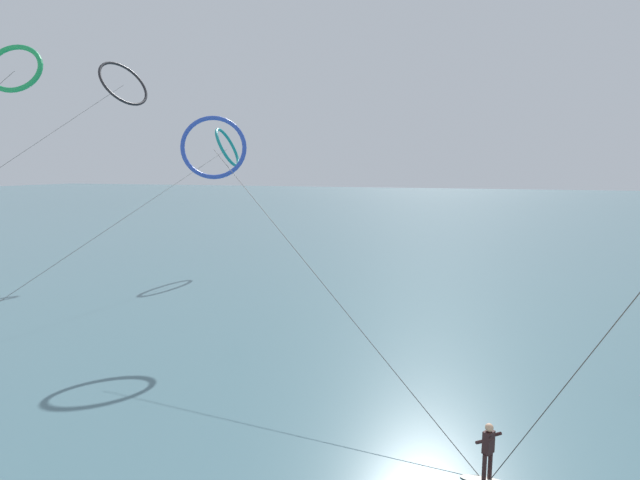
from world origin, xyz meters
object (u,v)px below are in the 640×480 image
surfer_ivory (488,457)px  kite_charcoal (123,84)px  kite_cobalt (214,148)px  kite_emerald (14,69)px  kite_teal (227,148)px

surfer_ivory → kite_charcoal: bearing=84.0°
kite_charcoal → surfer_ivory: bearing=-114.3°
surfer_ivory → kite_cobalt: kite_cobalt is taller
kite_cobalt → kite_charcoal: bearing=115.1°
surfer_ivory → kite_emerald: (-30.85, 13.10, 14.30)m
kite_cobalt → kite_emerald: 16.98m
kite_teal → kite_charcoal: (-9.59, -1.57, 5.78)m
surfer_ivory → kite_teal: (-22.55, 26.89, 9.46)m
kite_cobalt → kite_teal: size_ratio=0.56×
kite_teal → surfer_ivory: bearing=-150.1°
kite_cobalt → kite_emerald: kite_emerald is taller
surfer_ivory → kite_teal: 36.34m
kite_cobalt → kite_emerald: bearing=148.0°
kite_teal → kite_emerald: (-8.30, -13.79, 4.84)m
kite_cobalt → kite_charcoal: (-17.28, 13.81, 6.42)m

